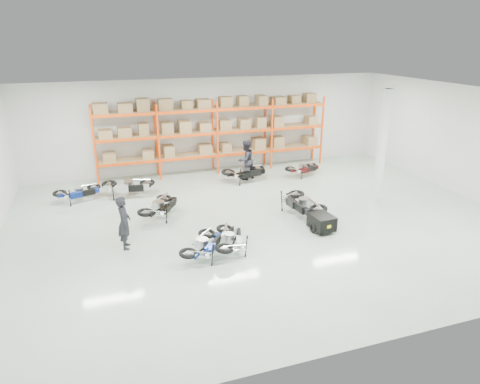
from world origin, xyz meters
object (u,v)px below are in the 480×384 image
object	(u,v)px
moto_back_c	(245,169)
person_left	(124,223)
moto_silver_left	(231,236)
person_back	(246,160)
moto_black_far_left	(160,203)
moto_touring_right	(301,200)
moto_back_d	(304,166)
moto_back_a	(78,189)
trailer	(322,222)
moto_blue_centre	(204,241)
moto_back_b	(127,183)

from	to	relation	value
moto_back_c	person_left	size ratio (longest dim) A/B	1.07
moto_silver_left	moto_back_c	world-z (taller)	moto_back_c
person_back	moto_black_far_left	bearing A→B (deg)	8.66
moto_silver_left	moto_touring_right	distance (m)	3.87
moto_silver_left	moto_back_d	bearing A→B (deg)	-115.29
moto_black_far_left	person_left	distance (m)	2.57
moto_back_c	moto_back_d	world-z (taller)	moto_back_c
moto_back_a	person_back	world-z (taller)	person_back
moto_touring_right	person_left	xyz separation A→B (m)	(-6.49, -0.68, 0.27)
moto_back_a	moto_back_d	xyz separation A→B (m)	(10.21, 0.12, -0.02)
moto_back_a	trailer	bearing A→B (deg)	-141.90
moto_blue_centre	person_back	distance (m)	7.66
moto_blue_centre	moto_back_a	world-z (taller)	moto_blue_centre
moto_blue_centre	moto_back_b	distance (m)	6.39
moto_back_c	person_left	distance (m)	7.68
trailer	moto_back_b	xyz separation A→B (m)	(-6.03, 5.70, 0.22)
moto_silver_left	moto_back_b	distance (m)	6.58
moto_back_c	person_back	distance (m)	0.48
moto_blue_centre	person_back	xyz separation A→B (m)	(3.67, 6.71, 0.42)
moto_black_far_left	trailer	distance (m)	5.90
moto_silver_left	person_back	size ratio (longest dim) A/B	0.89
moto_touring_right	moto_back_d	size ratio (longest dim) A/B	1.24
moto_blue_centre	moto_back_c	world-z (taller)	moto_back_c
moto_black_far_left	person_left	bearing A→B (deg)	91.33
moto_back_b	person_left	xyz separation A→B (m)	(-0.45, -4.78, 0.29)
moto_blue_centre	moto_back_d	world-z (taller)	moto_blue_centre
person_back	person_left	bearing A→B (deg)	14.95
moto_black_far_left	trailer	size ratio (longest dim) A/B	1.21
moto_touring_right	moto_black_far_left	bearing A→B (deg)	160.15
moto_silver_left	person_back	distance (m)	7.16
moto_back_d	person_back	xyz separation A→B (m)	(-2.81, 0.41, 0.45)
moto_blue_centre	moto_back_b	world-z (taller)	moto_back_b
person_left	moto_silver_left	bearing A→B (deg)	-106.09
moto_touring_right	person_left	distance (m)	6.53
moto_silver_left	moto_back_b	bearing A→B (deg)	-49.24
moto_back_c	moto_back_a	bearing A→B (deg)	84.64
moto_back_b	person_left	bearing A→B (deg)	-173.49
moto_back_b	person_left	distance (m)	4.81
moto_back_b	moto_back_c	distance (m)	5.34
trailer	moto_back_a	distance (m)	9.84
trailer	moto_touring_right	bearing A→B (deg)	84.92
moto_back_a	moto_back_c	bearing A→B (deg)	-104.37
moto_back_a	person_back	bearing A→B (deg)	-102.11
moto_silver_left	trailer	xyz separation A→B (m)	(3.36, 0.32, -0.15)
trailer	person_left	distance (m)	6.57
moto_back_d	person_back	world-z (taller)	person_back
moto_back_a	moto_back_d	bearing A→B (deg)	-105.54
moto_blue_centre	moto_touring_right	xyz separation A→B (m)	(4.26, 2.04, 0.09)
moto_blue_centre	moto_back_d	size ratio (longest dim) A/B	1.06
moto_black_far_left	moto_back_c	world-z (taller)	moto_back_c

